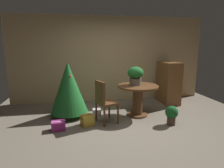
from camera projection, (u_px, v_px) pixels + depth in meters
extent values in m
plane|color=#756B5B|center=(128.00, 128.00, 4.11)|extent=(6.60, 6.60, 0.00)
cube|color=tan|center=(110.00, 59.00, 5.97)|extent=(6.00, 0.10, 2.60)
cylinder|color=brown|center=(137.00, 114.00, 4.84)|extent=(0.51, 0.51, 0.04)
cylinder|color=brown|center=(138.00, 101.00, 4.77)|extent=(0.25, 0.25, 0.69)
cylinder|color=brown|center=(138.00, 86.00, 4.70)|extent=(0.99, 0.99, 0.05)
cylinder|color=#665B51|center=(135.00, 82.00, 4.73)|extent=(0.29, 0.29, 0.17)
ellipsoid|color=#1E6628|center=(136.00, 73.00, 4.69)|extent=(0.39, 0.39, 0.29)
sphere|color=#E5A8B2|center=(132.00, 72.00, 4.77)|extent=(0.07, 0.07, 0.07)
sphere|color=#E5A8B2|center=(140.00, 73.00, 4.66)|extent=(0.08, 0.08, 0.08)
cylinder|color=brown|center=(109.00, 109.00, 4.62)|extent=(0.04, 0.04, 0.44)
cylinder|color=brown|center=(118.00, 114.00, 4.29)|extent=(0.04, 0.04, 0.44)
cylinder|color=brown|center=(96.00, 112.00, 4.45)|extent=(0.04, 0.04, 0.44)
cylinder|color=brown|center=(104.00, 117.00, 4.12)|extent=(0.04, 0.04, 0.44)
cube|color=brown|center=(107.00, 103.00, 4.32)|extent=(0.52, 0.55, 0.05)
cube|color=brown|center=(100.00, 92.00, 4.18)|extent=(0.18, 0.39, 0.48)
cylinder|color=brown|center=(70.00, 114.00, 4.78)|extent=(0.10, 0.10, 0.11)
cone|color=#1E6628|center=(69.00, 87.00, 4.65)|extent=(0.90, 0.90, 1.24)
sphere|color=red|center=(70.00, 76.00, 4.51)|extent=(0.06, 0.06, 0.06)
sphere|color=red|center=(72.00, 87.00, 4.85)|extent=(0.06, 0.06, 0.06)
sphere|color=silver|center=(75.00, 84.00, 4.74)|extent=(0.06, 0.06, 0.06)
sphere|color=silver|center=(63.00, 77.00, 4.56)|extent=(0.05, 0.05, 0.05)
sphere|color=silver|center=(60.00, 85.00, 4.65)|extent=(0.05, 0.05, 0.05)
sphere|color=#2D51A8|center=(71.00, 98.00, 4.45)|extent=(0.04, 0.04, 0.04)
sphere|color=#2D51A8|center=(58.00, 93.00, 4.69)|extent=(0.05, 0.05, 0.05)
cube|color=#9E287A|center=(59.00, 126.00, 3.99)|extent=(0.30, 0.22, 0.19)
cube|color=silver|center=(59.00, 126.00, 3.99)|extent=(0.28, 0.05, 0.19)
cube|color=gold|center=(87.00, 120.00, 4.22)|extent=(0.31, 0.31, 0.23)
cube|color=red|center=(87.00, 120.00, 4.22)|extent=(0.25, 0.11, 0.23)
cube|color=silver|center=(97.00, 112.00, 4.88)|extent=(0.21, 0.19, 0.15)
cube|color=#9E287A|center=(97.00, 112.00, 4.88)|extent=(0.21, 0.04, 0.15)
cube|color=brown|center=(169.00, 83.00, 5.81)|extent=(0.45, 0.82, 1.24)
sphere|color=#B29338|center=(161.00, 81.00, 5.76)|extent=(0.04, 0.04, 0.04)
cylinder|color=#4C382D|center=(171.00, 121.00, 4.26)|extent=(0.18, 0.18, 0.18)
sphere|color=#195623|center=(172.00, 112.00, 4.22)|extent=(0.28, 0.28, 0.28)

